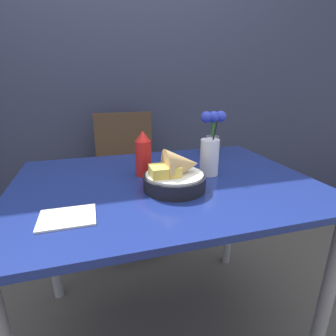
% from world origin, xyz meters
% --- Properties ---
extents(ground_plane, '(12.00, 12.00, 0.00)m').
position_xyz_m(ground_plane, '(0.00, 0.00, 0.00)').
color(ground_plane, '#4C4742').
extents(wall_window, '(7.00, 0.06, 2.60)m').
position_xyz_m(wall_window, '(0.00, 1.12, 1.30)').
color(wall_window, '#2D334C').
rests_on(wall_window, ground_plane).
extents(dining_table, '(1.16, 0.85, 0.78)m').
position_xyz_m(dining_table, '(0.00, 0.00, 0.67)').
color(dining_table, navy).
rests_on(dining_table, ground_plane).
extents(chair_far_window, '(0.40, 0.40, 0.94)m').
position_xyz_m(chair_far_window, '(-0.05, 0.82, 0.56)').
color(chair_far_window, '#473323').
rests_on(chair_far_window, ground_plane).
extents(food_basket, '(0.23, 0.23, 0.15)m').
position_xyz_m(food_basket, '(0.02, -0.09, 0.83)').
color(food_basket, black).
rests_on(food_basket, dining_table).
extents(ketchup_bottle, '(0.07, 0.07, 0.19)m').
position_xyz_m(ketchup_bottle, '(-0.07, 0.08, 0.87)').
color(ketchup_bottle, red).
rests_on(ketchup_bottle, dining_table).
extents(drink_cup, '(0.08, 0.08, 0.23)m').
position_xyz_m(drink_cup, '(0.20, 0.02, 0.85)').
color(drink_cup, silver).
rests_on(drink_cup, dining_table).
extents(flower_vase, '(0.14, 0.07, 0.23)m').
position_xyz_m(flower_vase, '(0.34, 0.30, 0.91)').
color(flower_vase, gray).
rests_on(flower_vase, dining_table).
extents(napkin, '(0.16, 0.13, 0.01)m').
position_xyz_m(napkin, '(-0.35, -0.21, 0.78)').
color(napkin, white).
rests_on(napkin, dining_table).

